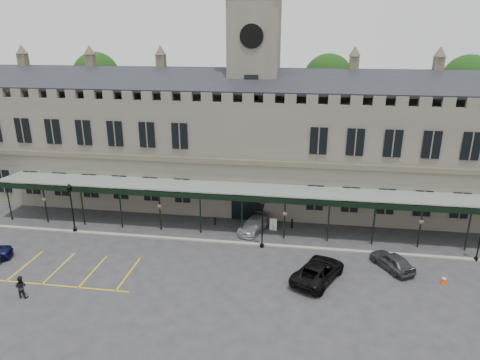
# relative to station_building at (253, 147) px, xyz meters

# --- Properties ---
(ground) EXTENTS (140.00, 140.00, 0.00)m
(ground) POSITION_rel_station_building_xyz_m (0.00, -15.91, -6.47)
(ground) COLOR #2C2C2F
(station_building) EXTENTS (60.00, 10.36, 17.30)m
(station_building) POSITION_rel_station_building_xyz_m (0.00, 0.00, 0.00)
(station_building) COLOR #5F5A4F
(station_building) RESTS_ON ground
(clock_tower) EXTENTS (5.60, 5.60, 24.80)m
(clock_tower) POSITION_rel_station_building_xyz_m (0.00, 0.09, 6.64)
(clock_tower) COLOR #5F5A4F
(clock_tower) RESTS_ON ground
(canopy) EXTENTS (50.00, 4.10, 4.30)m
(canopy) POSITION_rel_station_building_xyz_m (0.00, -8.45, -4.06)
(canopy) COLOR #8C9E93
(canopy) RESTS_ON ground
(kerb) EXTENTS (60.00, 0.40, 0.12)m
(kerb) POSITION_rel_station_building_xyz_m (0.00, -10.41, -6.41)
(kerb) COLOR gray
(kerb) RESTS_ON ground
(parking_markings) EXTENTS (16.00, 6.00, 0.01)m
(parking_markings) POSITION_rel_station_building_xyz_m (-14.00, -17.41, -6.47)
(parking_markings) COLOR gold
(parking_markings) RESTS_ON ground
(tree_behind_left) EXTENTS (6.00, 6.00, 16.00)m
(tree_behind_left) POSITION_rel_station_building_xyz_m (-22.00, 9.09, 6.35)
(tree_behind_left) COLOR #332314
(tree_behind_left) RESTS_ON ground
(tree_behind_mid) EXTENTS (6.00, 6.00, 16.00)m
(tree_behind_mid) POSITION_rel_station_building_xyz_m (8.00, 9.09, 6.35)
(tree_behind_mid) COLOR #332314
(tree_behind_mid) RESTS_ON ground
(tree_behind_right) EXTENTS (6.00, 6.00, 16.00)m
(tree_behind_right) POSITION_rel_station_building_xyz_m (24.00, 9.09, 6.35)
(tree_behind_right) COLOR #332314
(tree_behind_right) RESTS_ON ground
(lamp_post_left) EXTENTS (0.47, 0.47, 5.01)m
(lamp_post_left) POSITION_rel_station_building_xyz_m (-16.10, -10.40, -3.50)
(lamp_post_left) COLOR black
(lamp_post_left) RESTS_ON ground
(lamp_post_mid) EXTENTS (0.43, 0.43, 4.58)m
(lamp_post_mid) POSITION_rel_station_building_xyz_m (2.13, -10.78, -3.75)
(lamp_post_mid) COLOR black
(lamp_post_mid) RESTS_ON ground
(traffic_cone) EXTENTS (0.45, 0.45, 0.72)m
(traffic_cone) POSITION_rel_station_building_xyz_m (16.56, -14.63, -6.12)
(traffic_cone) COLOR #E44007
(traffic_cone) RESTS_ON ground
(sign_board) EXTENTS (0.72, 0.12, 1.23)m
(sign_board) POSITION_rel_station_building_xyz_m (2.86, -7.14, -5.87)
(sign_board) COLOR black
(sign_board) RESTS_ON ground
(bollard_left) EXTENTS (0.15, 0.15, 0.82)m
(bollard_left) POSITION_rel_station_building_xyz_m (-3.01, -6.72, -6.06)
(bollard_left) COLOR black
(bollard_left) RESTS_ON ground
(bollard_right) EXTENTS (0.17, 0.17, 0.97)m
(bollard_right) POSITION_rel_station_building_xyz_m (4.66, -6.38, -5.98)
(bollard_right) COLOR black
(bollard_right) RESTS_ON ground
(car_taxi) EXTENTS (3.19, 4.78, 1.29)m
(car_taxi) POSITION_rel_station_building_xyz_m (1.00, -7.56, -5.82)
(car_taxi) COLOR #A9ABB1
(car_taxi) RESTS_ON ground
(car_van) EXTENTS (4.79, 6.11, 1.54)m
(car_van) POSITION_rel_station_building_xyz_m (7.00, -15.46, -5.70)
(car_van) COLOR black
(car_van) RESTS_ON ground
(car_right_a) EXTENTS (3.55, 4.35, 1.40)m
(car_right_a) POSITION_rel_station_building_xyz_m (13.00, -12.89, -5.77)
(car_right_a) COLOR #33353A
(car_right_a) RESTS_ON ground
(person_b) EXTENTS (0.90, 0.72, 1.75)m
(person_b) POSITION_rel_station_building_xyz_m (-14.39, -21.09, -5.59)
(person_b) COLOR black
(person_b) RESTS_ON ground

